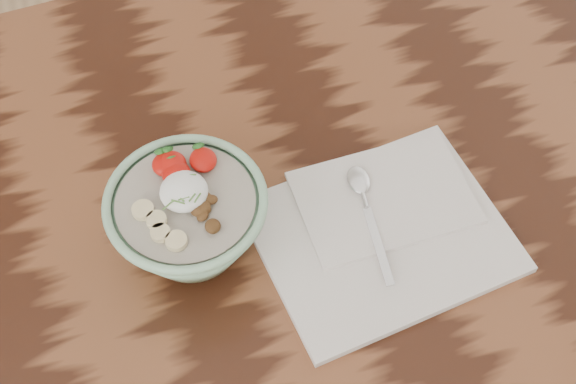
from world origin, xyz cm
name	(u,v)px	position (x,y,z in cm)	size (l,w,h in cm)	color
table	(343,233)	(0.00, 0.00, 65.70)	(160.00, 90.00, 75.00)	black
breakfast_bowl	(189,218)	(-19.30, -0.43, 80.97)	(17.43, 17.43, 11.78)	#8BBC96
napkin	(382,227)	(1.64, -6.19, 75.71)	(28.71, 23.80, 1.68)	silver
spoon	(363,196)	(0.90, -2.20, 77.03)	(4.33, 16.13, 0.84)	silver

